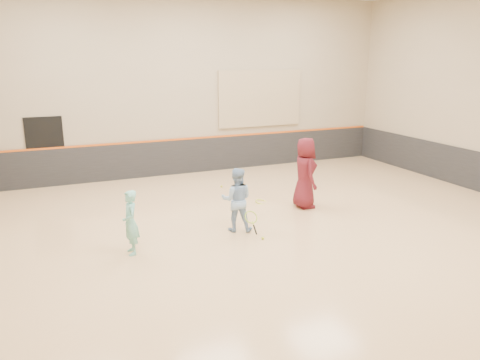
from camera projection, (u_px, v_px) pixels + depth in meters
name	position (u px, v px, depth m)	size (l,w,h in m)	color
room	(260.00, 196.00, 10.91)	(15.04, 12.04, 6.22)	tan
wainscot_back	(187.00, 156.00, 16.27)	(14.90, 0.04, 1.20)	#232326
accent_stripe	(186.00, 139.00, 16.10)	(14.90, 0.03, 0.06)	#D85914
acoustic_panel	(260.00, 98.00, 16.82)	(3.20, 0.08, 2.00)	tan
doorway	(46.00, 152.00, 14.45)	(1.10, 0.05, 2.20)	black
girl	(131.00, 223.00, 9.59)	(0.50, 0.33, 1.36)	#7AD4C6
instructor	(237.00, 200.00, 10.86)	(0.73, 0.57, 1.51)	#8CB0D9
young_man	(305.00, 173.00, 12.52)	(0.93, 0.61, 1.91)	#57141D
held_racket	(251.00, 217.00, 10.73)	(0.46, 0.46, 0.57)	#ADDE30
spare_racket	(261.00, 199.00, 13.12)	(0.74, 0.74, 0.18)	#D3E833
ball_under_racket	(263.00, 238.00, 10.48)	(0.07, 0.07, 0.07)	#D0E334
ball_in_hand	(314.00, 167.00, 12.44)	(0.07, 0.07, 0.07)	#AAC62E
ball_beside_spare	(221.00, 186.00, 14.63)	(0.07, 0.07, 0.07)	yellow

